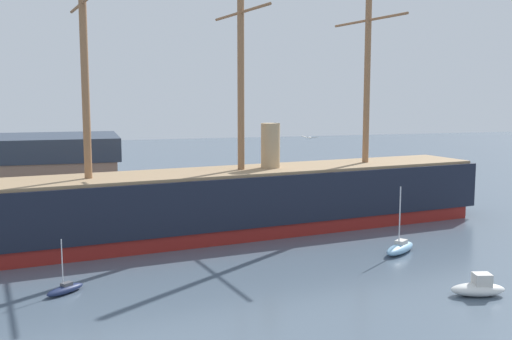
{
  "coord_description": "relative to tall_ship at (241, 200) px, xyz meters",
  "views": [
    {
      "loc": [
        -12.76,
        -14.56,
        16.34
      ],
      "look_at": [
        3.05,
        38.59,
        9.23
      ],
      "focal_mm": 42.3,
      "sensor_mm": 36.0,
      "label": 1
    }
  ],
  "objects": [
    {
      "name": "sailboat_distant_centre",
      "position": [
        -3.16,
        13.14,
        -3.56
      ],
      "size": [
        2.23,
        3.82,
        4.76
      ],
      "color": "orange",
      "rests_on": "ground"
    },
    {
      "name": "tall_ship",
      "position": [
        0.0,
        0.0,
        0.0
      ],
      "size": [
        75.45,
        19.97,
        36.4
      ],
      "color": "maroon",
      "rests_on": "ground"
    },
    {
      "name": "sailboat_alongside_bow",
      "position": [
        -19.5,
        -16.69,
        -3.58
      ],
      "size": [
        3.41,
        3.07,
        4.61
      ],
      "color": "#1E284C",
      "rests_on": "ground"
    },
    {
      "name": "seagull_in_flight",
      "position": [
        -4.44,
        -32.46,
        9.66
      ],
      "size": [
        0.69,
        1.2,
        0.14
      ],
      "color": "silver"
    },
    {
      "name": "motorboat_mid_right",
      "position": [
        12.64,
        -26.82,
        -3.31
      ],
      "size": [
        4.74,
        2.85,
        1.86
      ],
      "color": "silver",
      "rests_on": "ground"
    },
    {
      "name": "sailboat_alongside_stern",
      "position": [
        13.22,
        -13.39,
        -3.38
      ],
      "size": [
        5.27,
        4.43,
        6.96
      ],
      "color": "#7FB2D6",
      "rests_on": "ground"
    }
  ]
}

